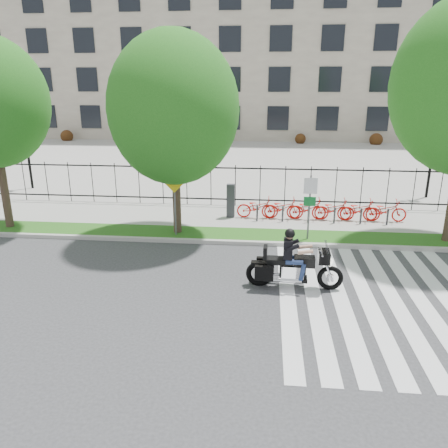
{
  "coord_description": "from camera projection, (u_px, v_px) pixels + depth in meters",
  "views": [
    {
      "loc": [
        1.49,
        -11.53,
        5.85
      ],
      "look_at": [
        0.05,
        3.0,
        1.16
      ],
      "focal_mm": 35.0,
      "sensor_mm": 36.0,
      "label": 1
    }
  ],
  "objects": [
    {
      "name": "office_building",
      "position": [
        258.0,
        48.0,
        52.36
      ],
      "size": [
        60.0,
        21.9,
        20.15
      ],
      "color": "gray",
      "rests_on": "ground"
    },
    {
      "name": "street_tree_1",
      "position": [
        174.0,
        109.0,
        16.21
      ],
      "size": [
        4.92,
        4.92,
        7.66
      ],
      "color": "#32261B",
      "rests_on": "grass_verge"
    },
    {
      "name": "bike_share_station",
      "position": [
        319.0,
        209.0,
        19.12
      ],
      "size": [
        7.79,
        0.86,
        1.5
      ],
      "color": "#2D2D33",
      "rests_on": "sidewalk"
    },
    {
      "name": "ground",
      "position": [
        212.0,
        292.0,
        12.85
      ],
      "size": [
        120.0,
        120.0,
        0.0
      ],
      "primitive_type": "plane",
      "color": "#323234",
      "rests_on": "ground"
    },
    {
      "name": "motorcycle_rider",
      "position": [
        294.0,
        264.0,
        12.96
      ],
      "size": [
        2.89,
        0.87,
        2.23
      ],
      "color": "black",
      "rests_on": "ground"
    },
    {
      "name": "sign_pole_warning",
      "position": [
        175.0,
        196.0,
        16.85
      ],
      "size": [
        0.78,
        0.09,
        2.49
      ],
      "color": "#59595B",
      "rests_on": "grass_verge"
    },
    {
      "name": "sidewalk",
      "position": [
        232.0,
        217.0,
        19.88
      ],
      "size": [
        60.0,
        3.5,
        0.15
      ],
      "primitive_type": "cube",
      "color": "#9E9C94",
      "rests_on": "ground"
    },
    {
      "name": "lamp_post_right",
      "position": [
        434.0,
        138.0,
        22.31
      ],
      "size": [
        1.06,
        0.7,
        4.25
      ],
      "color": "black",
      "rests_on": "ground"
    },
    {
      "name": "grass_verge",
      "position": [
        227.0,
        235.0,
        17.52
      ],
      "size": [
        60.0,
        1.5,
        0.15
      ],
      "primitive_type": "cube",
      "color": "#1C5214",
      "rests_on": "ground"
    },
    {
      "name": "crosswalk_stripes",
      "position": [
        380.0,
        300.0,
        12.4
      ],
      "size": [
        5.7,
        8.0,
        0.01
      ],
      "primitive_type": null,
      "color": "silver",
      "rests_on": "ground"
    },
    {
      "name": "iron_fence",
      "position": [
        235.0,
        185.0,
        21.21
      ],
      "size": [
        30.0,
        0.06,
        2.0
      ],
      "primitive_type": null,
      "color": "black",
      "rests_on": "sidewalk"
    },
    {
      "name": "plaza",
      "position": [
        249.0,
        157.0,
        36.52
      ],
      "size": [
        80.0,
        34.0,
        0.1
      ],
      "primitive_type": "cube",
      "color": "#9E9C94",
      "rests_on": "ground"
    },
    {
      "name": "lamp_post_left",
      "position": [
        25.0,
        134.0,
        24.36
      ],
      "size": [
        1.06,
        0.7,
        4.25
      ],
      "color": "black",
      "rests_on": "ground"
    },
    {
      "name": "sign_pole_regulatory",
      "position": [
        310.0,
        199.0,
        16.36
      ],
      "size": [
        0.5,
        0.09,
        2.5
      ],
      "color": "#59595B",
      "rests_on": "grass_verge"
    },
    {
      "name": "curb",
      "position": [
        225.0,
        242.0,
        16.71
      ],
      "size": [
        60.0,
        0.2,
        0.15
      ],
      "primitive_type": "cube",
      "color": "#A8A69E",
      "rests_on": "ground"
    }
  ]
}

